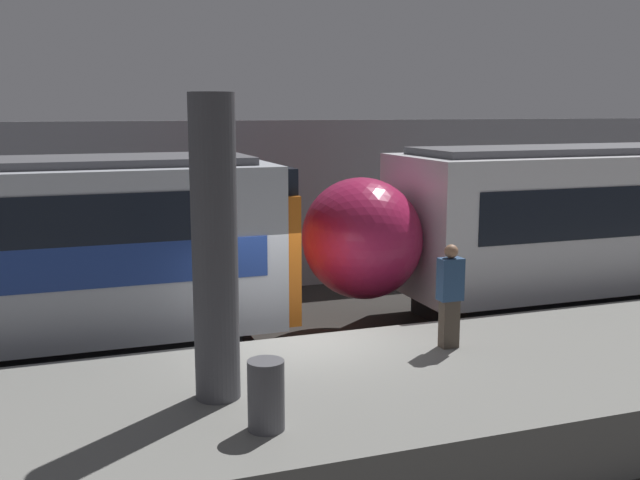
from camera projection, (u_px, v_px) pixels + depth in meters
name	position (u px, v px, depth m)	size (l,w,h in m)	color
ground_plane	(295.00, 389.00, 12.67)	(120.00, 120.00, 0.00)	#282623
platform	(344.00, 413.00, 10.52)	(40.00, 4.46, 0.93)	slate
station_rear_barrier	(208.00, 208.00, 18.89)	(50.00, 0.15, 4.39)	gray
support_pillar_near	(215.00, 250.00, 9.53)	(0.59, 0.59, 3.96)	#47474C
person_waiting	(450.00, 294.00, 11.79)	(0.38, 0.24, 1.67)	#473D33
trash_bin	(266.00, 395.00, 8.81)	(0.44, 0.44, 0.85)	#4C4C51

